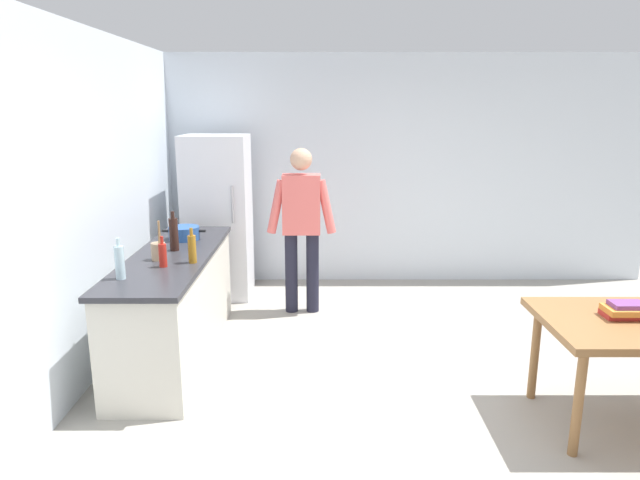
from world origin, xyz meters
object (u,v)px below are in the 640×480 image
object	(u,v)px
cooking_pot	(185,233)
bottle_oil_amber	(193,248)
refrigerator	(219,217)
bottle_sauce_red	(163,255)
bottle_water_clear	(120,262)
bottle_wine_dark	(174,234)
person	(302,220)
utensil_jar	(159,250)
book_stack	(626,310)

from	to	relation	value
cooking_pot	bottle_oil_amber	xyz separation A→B (m)	(0.25, -0.79, 0.06)
refrigerator	bottle_sauce_red	xyz separation A→B (m)	(-0.07, -1.98, 0.10)
refrigerator	bottle_water_clear	world-z (taller)	refrigerator
bottle_wine_dark	bottle_sauce_red	world-z (taller)	bottle_wine_dark
person	utensil_jar	bearing A→B (deg)	-132.02
utensil_jar	bottle_oil_amber	distance (m)	0.31
utensil_jar	book_stack	distance (m)	3.41
bottle_wine_dark	book_stack	distance (m)	3.45
bottle_wine_dark	refrigerator	bearing A→B (deg)	85.92
utensil_jar	bottle_oil_amber	size ratio (longest dim) A/B	1.14
bottle_sauce_red	book_stack	size ratio (longest dim) A/B	0.91
person	utensil_jar	distance (m)	1.65
refrigerator	cooking_pot	distance (m)	1.08
person	book_stack	world-z (taller)	person
book_stack	refrigerator	bearing A→B (deg)	139.67
bottle_wine_dark	bottle_water_clear	distance (m)	0.83
person	cooking_pot	xyz separation A→B (m)	(-1.07, -0.52, -0.02)
bottle_water_clear	book_stack	world-z (taller)	bottle_water_clear
cooking_pot	bottle_water_clear	distance (m)	1.23
bottle_oil_amber	bottle_sauce_red	distance (m)	0.23
cooking_pot	book_stack	xyz separation A→B (m)	(3.25, -1.58, -0.16)
refrigerator	book_stack	distance (m)	4.11
refrigerator	person	xyz separation A→B (m)	(0.95, -0.55, 0.08)
person	bottle_water_clear	size ratio (longest dim) A/B	5.67
bottle_wine_dark	bottle_sauce_red	xyz separation A→B (m)	(0.04, -0.50, -0.05)
refrigerator	book_stack	xyz separation A→B (m)	(3.13, -2.66, -0.10)
bottle_wine_dark	bottle_sauce_red	size ratio (longest dim) A/B	1.42
cooking_pot	bottle_water_clear	size ratio (longest dim) A/B	1.33
refrigerator	bottle_sauce_red	bearing A→B (deg)	-91.88
cooking_pot	bottle_wine_dark	size ratio (longest dim) A/B	1.18
refrigerator	bottle_water_clear	bearing A→B (deg)	-97.05
utensil_jar	bottle_wine_dark	xyz separation A→B (m)	(0.05, 0.30, 0.07)
refrigerator	book_stack	size ratio (longest dim) A/B	6.82
bottle_wine_dark	bottle_water_clear	xyz separation A→B (m)	(-0.18, -0.81, -0.02)
refrigerator	bottle_wine_dark	world-z (taller)	refrigerator
bottle_water_clear	bottle_sauce_red	distance (m)	0.38
bottle_wine_dark	bottle_sauce_red	bearing A→B (deg)	-85.37
bottle_wine_dark	bottle_sauce_red	distance (m)	0.50
utensil_jar	bottle_wine_dark	distance (m)	0.31
bottle_oil_amber	bottle_wine_dark	bearing A→B (deg)	121.97
refrigerator	bottle_oil_amber	world-z (taller)	refrigerator
person	bottle_sauce_red	xyz separation A→B (m)	(-1.01, -1.43, 0.02)
bottle_water_clear	bottle_sauce_red	bearing A→B (deg)	54.74
refrigerator	cooking_pot	xyz separation A→B (m)	(-0.12, -1.08, 0.06)
refrigerator	person	distance (m)	1.10
bottle_water_clear	refrigerator	bearing A→B (deg)	82.95
bottle_oil_amber	book_stack	size ratio (longest dim) A/B	1.06
refrigerator	bottle_sauce_red	size ratio (longest dim) A/B	7.50
person	bottle_oil_amber	xyz separation A→B (m)	(-0.82, -1.31, 0.04)
book_stack	cooking_pot	bearing A→B (deg)	154.05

